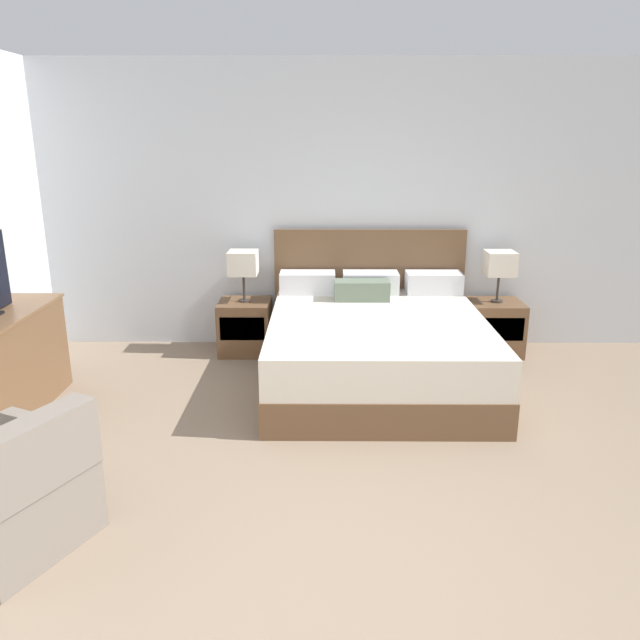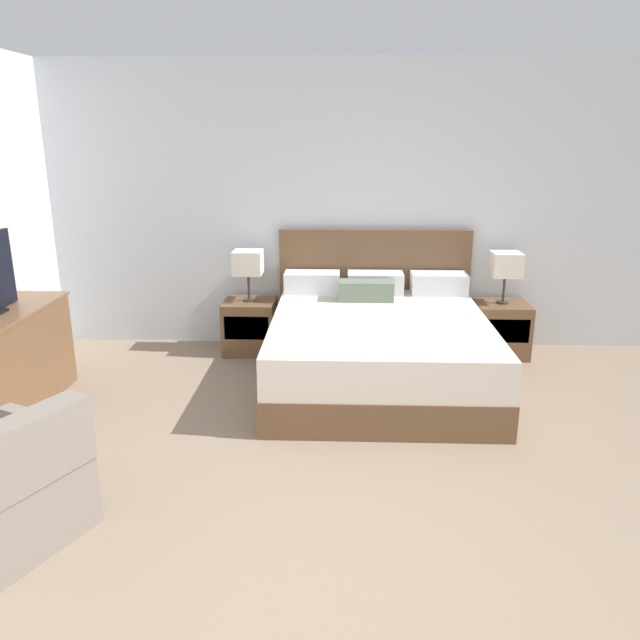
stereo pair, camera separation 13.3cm
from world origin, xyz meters
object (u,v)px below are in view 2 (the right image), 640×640
at_px(bed, 378,346).
at_px(nightstand_left, 250,326).
at_px(table_lamp_right, 506,265).
at_px(nightstand_right, 500,329).
at_px(table_lamp_left, 248,263).
at_px(armchair_by_window, 6,492).
at_px(dresser, 1,361).

height_order(bed, nightstand_left, bed).
height_order(nightstand_left, table_lamp_right, table_lamp_right).
height_order(nightstand_right, table_lamp_right, table_lamp_right).
bearing_deg(nightstand_right, table_lamp_right, 90.00).
distance_m(table_lamp_left, table_lamp_right, 2.44).
xyz_separation_m(nightstand_right, table_lamp_right, (0.00, 0.00, 0.63)).
bearing_deg(nightstand_left, table_lamp_right, 0.03).
distance_m(bed, armchair_by_window, 3.07).
distance_m(nightstand_right, table_lamp_right, 0.63).
height_order(table_lamp_left, armchair_by_window, table_lamp_left).
bearing_deg(table_lamp_left, dresser, -139.00).
xyz_separation_m(bed, nightstand_right, (1.22, 0.75, -0.07)).
relative_size(table_lamp_right, dresser, 0.36).
height_order(nightstand_left, dresser, dresser).
bearing_deg(dresser, table_lamp_right, 19.57).
bearing_deg(nightstand_left, bed, -31.66).
bearing_deg(armchair_by_window, table_lamp_left, 74.89).
height_order(bed, armchair_by_window, bed).
bearing_deg(nightstand_right, bed, -148.38).
bearing_deg(bed, nightstand_left, 148.34).
bearing_deg(nightstand_left, dresser, -139.03).
distance_m(table_lamp_left, dresser, 2.28).
bearing_deg(nightstand_left, table_lamp_left, 90.00).
distance_m(nightstand_left, nightstand_right, 2.44).
bearing_deg(table_lamp_left, nightstand_right, -0.03).
bearing_deg(table_lamp_left, table_lamp_right, 0.00).
bearing_deg(dresser, nightstand_left, 40.97).
distance_m(nightstand_left, table_lamp_left, 0.63).
bearing_deg(nightstand_right, nightstand_left, 180.00).
distance_m(nightstand_left, armchair_by_window, 3.15).
bearing_deg(nightstand_right, table_lamp_left, 179.97).
bearing_deg(armchair_by_window, nightstand_left, 74.88).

